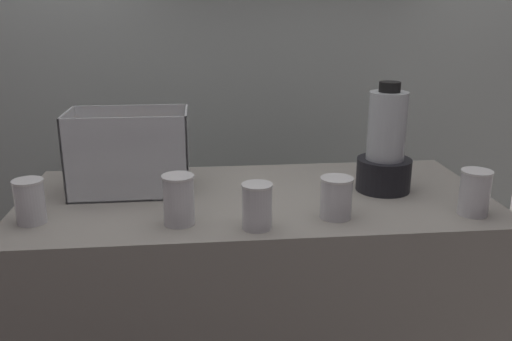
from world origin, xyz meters
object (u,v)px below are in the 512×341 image
Objects in this scene: blender_pitcher at (385,150)px; juice_cup_mango_right at (336,199)px; juice_cup_mango_far_right at (474,195)px; juice_cup_mango_far_left at (30,204)px; juice_cup_pomegranate_middle at (257,209)px; carrot_display_bin at (132,166)px; juice_cup_mango_left at (179,202)px.

blender_pitcher is 0.30m from juice_cup_mango_right.
blender_pitcher reaches higher than juice_cup_mango_far_right.
juice_cup_pomegranate_middle is (0.59, -0.10, 0.00)m from juice_cup_mango_far_left.
carrot_display_bin is at bearing 175.09° from blender_pitcher.
blender_pitcher is 0.30m from juice_cup_mango_far_right.
juice_cup_mango_far_left is 1.19m from juice_cup_mango_far_right.
carrot_display_bin reaches higher than juice_cup_mango_left.
carrot_display_bin is at bearing 137.28° from juice_cup_pomegranate_middle.
juice_cup_mango_left reaches higher than juice_cup_mango_far_right.
juice_cup_mango_far_left is 1.06× the size of juice_cup_mango_right.
juice_cup_mango_far_right is at bearing -2.64° from juice_cup_mango_right.
juice_cup_mango_far_left is at bearing -136.18° from carrot_display_bin.
juice_cup_pomegranate_middle reaches higher than juice_cup_mango_far_left.
juice_cup_mango_left reaches higher than juice_cup_mango_far_left.
blender_pitcher reaches higher than juice_cup_pomegranate_middle.
juice_cup_mango_left is at bearing -61.18° from carrot_display_bin.
carrot_display_bin is 2.97× the size of juice_cup_pomegranate_middle.
blender_pitcher is (0.77, -0.07, 0.05)m from carrot_display_bin.
juice_cup_mango_left reaches higher than juice_cup_mango_right.
carrot_display_bin is at bearing 154.49° from juice_cup_mango_right.
juice_cup_mango_far_left is at bearing 177.02° from juice_cup_mango_far_right.
carrot_display_bin is 0.63m from juice_cup_mango_right.
juice_cup_mango_far_right is (1.19, -0.06, 0.00)m from juice_cup_mango_far_left.
juice_cup_mango_right is (-0.20, -0.21, -0.08)m from blender_pitcher.
blender_pitcher is 2.99× the size of juice_cup_mango_right.
juice_cup_mango_far_left is (-0.24, -0.23, -0.03)m from carrot_display_bin.
juice_cup_mango_left reaches higher than juice_cup_pomegranate_middle.
blender_pitcher is 2.52× the size of juice_cup_mango_left.
juice_cup_mango_far_right is at bearing -1.08° from juice_cup_mango_left.
juice_cup_mango_left is at bearing 178.92° from juice_cup_mango_far_right.
juice_cup_mango_far_right is at bearing -2.98° from juice_cup_mango_far_left.
juice_cup_pomegranate_middle is 1.07× the size of juice_cup_mango_right.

